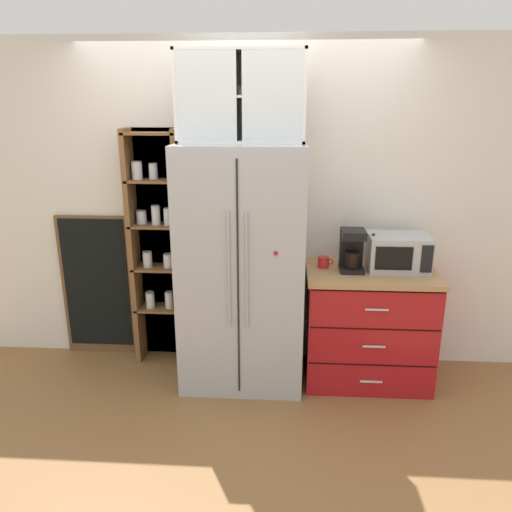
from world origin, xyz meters
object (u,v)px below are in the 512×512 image
(mug_red, at_px, (324,262))
(bottle_clear, at_px, (372,254))
(coffee_maker, at_px, (352,250))
(refrigerator, at_px, (243,267))
(chalkboard_menu, at_px, (98,286))
(microwave, at_px, (398,252))
(bottle_amber, at_px, (372,254))

(mug_red, height_order, bottle_clear, bottle_clear)
(coffee_maker, bearing_deg, mug_red, 169.05)
(coffee_maker, relative_size, bottle_clear, 1.14)
(refrigerator, relative_size, mug_red, 15.42)
(coffee_maker, distance_m, bottle_clear, 0.16)
(coffee_maker, bearing_deg, bottle_clear, 6.89)
(refrigerator, relative_size, chalkboard_menu, 1.50)
(coffee_maker, xyz_separation_m, bottle_clear, (0.15, 0.02, -0.04))
(coffee_maker, bearing_deg, microwave, 7.03)
(bottle_amber, bearing_deg, chalkboard_menu, 173.86)
(chalkboard_menu, bearing_deg, microwave, -5.37)
(refrigerator, distance_m, coffee_maker, 0.82)
(bottle_clear, height_order, chalkboard_menu, chalkboard_menu)
(refrigerator, xyz_separation_m, coffee_maker, (0.80, 0.04, 0.14))
(refrigerator, relative_size, microwave, 4.11)
(refrigerator, bearing_deg, mug_red, 7.88)
(refrigerator, height_order, mug_red, refrigerator)
(microwave, height_order, bottle_amber, bottle_amber)
(refrigerator, xyz_separation_m, chalkboard_menu, (-1.25, 0.31, -0.30))
(microwave, bearing_deg, coffee_maker, -172.97)
(microwave, height_order, chalkboard_menu, chalkboard_menu)
(bottle_amber, bearing_deg, coffee_maker, -168.78)
(chalkboard_menu, bearing_deg, bottle_amber, -6.14)
(bottle_clear, bearing_deg, bottle_amber, 90.00)
(bottle_amber, bearing_deg, refrigerator, -175.52)
(microwave, xyz_separation_m, mug_red, (-0.54, -0.00, -0.09))
(mug_red, bearing_deg, refrigerator, -172.12)
(coffee_maker, distance_m, bottle_amber, 0.16)
(microwave, xyz_separation_m, bottle_amber, (-0.19, -0.01, -0.02))
(coffee_maker, bearing_deg, bottle_amber, 11.22)
(bottle_clear, relative_size, bottle_amber, 1.04)
(mug_red, distance_m, bottle_amber, 0.36)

